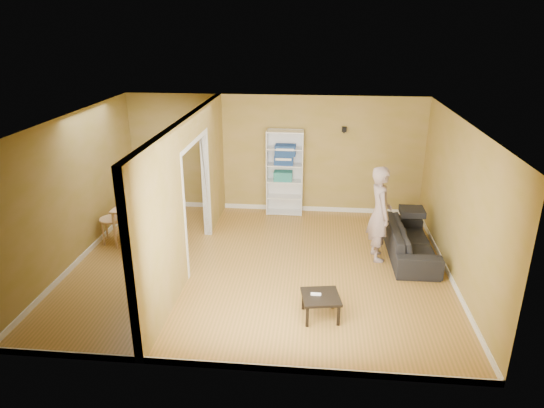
{
  "coord_description": "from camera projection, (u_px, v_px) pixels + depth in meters",
  "views": [
    {
      "loc": [
        0.96,
        -7.58,
        4.07
      ],
      "look_at": [
        0.2,
        0.2,
        1.1
      ],
      "focal_mm": 32.0,
      "sensor_mm": 36.0,
      "label": 1
    }
  ],
  "objects": [
    {
      "name": "room_shell",
      "position": [
        259.0,
        197.0,
        8.12
      ],
      "size": [
        6.5,
        6.5,
        6.5
      ],
      "color": "#B07C3A",
      "rests_on": "ground"
    },
    {
      "name": "partition",
      "position": [
        189.0,
        194.0,
        8.23
      ],
      "size": [
        0.22,
        5.5,
        2.6
      ],
      "primitive_type": null,
      "color": "tan",
      "rests_on": "ground"
    },
    {
      "name": "wall_speaker",
      "position": [
        344.0,
        129.0,
        10.28
      ],
      "size": [
        0.1,
        0.1,
        0.1
      ],
      "primitive_type": "cube",
      "color": "black",
      "rests_on": "room_shell"
    },
    {
      "name": "sofa",
      "position": [
        411.0,
        237.0,
        8.83
      ],
      "size": [
        2.0,
        0.87,
        0.76
      ],
      "primitive_type": "imported",
      "rotation": [
        0.0,
        0.0,
        1.58
      ],
      "color": "black",
      "rests_on": "ground"
    },
    {
      "name": "person",
      "position": [
        380.0,
        206.0,
        8.52
      ],
      "size": [
        0.82,
        0.68,
        2.04
      ],
      "primitive_type": "imported",
      "rotation": [
        0.0,
        0.0,
        1.72
      ],
      "color": "slate",
      "rests_on": "ground"
    },
    {
      "name": "bookshelf",
      "position": [
        285.0,
        172.0,
        10.65
      ],
      "size": [
        0.79,
        0.35,
        1.88
      ],
      "color": "white",
      "rests_on": "ground"
    },
    {
      "name": "paper_box_teal",
      "position": [
        283.0,
        176.0,
        10.63
      ],
      "size": [
        0.4,
        0.26,
        0.21
      ],
      "primitive_type": "cube",
      "color": "#1B6757",
      "rests_on": "bookshelf"
    },
    {
      "name": "paper_box_navy_b",
      "position": [
        284.0,
        160.0,
        10.5
      ],
      "size": [
        0.4,
        0.26,
        0.21
      ],
      "primitive_type": "cube",
      "color": "#161253",
      "rests_on": "bookshelf"
    },
    {
      "name": "paper_box_navy_c",
      "position": [
        285.0,
        149.0,
        10.41
      ],
      "size": [
        0.44,
        0.29,
        0.23
      ],
      "primitive_type": "cube",
      "color": "#121359",
      "rests_on": "bookshelf"
    },
    {
      "name": "coffee_table",
      "position": [
        321.0,
        299.0,
        7.0
      ],
      "size": [
        0.53,
        0.53,
        0.36
      ],
      "rotation": [
        0.0,
        0.0,
        0.17
      ],
      "color": "black",
      "rests_on": "ground"
    },
    {
      "name": "game_controller",
      "position": [
        316.0,
        294.0,
        6.99
      ],
      "size": [
        0.15,
        0.04,
        0.03
      ],
      "primitive_type": "cube",
      "color": "white",
      "rests_on": "coffee_table"
    },
    {
      "name": "dining_table",
      "position": [
        149.0,
        210.0,
        9.25
      ],
      "size": [
        1.22,
        0.81,
        0.76
      ],
      "rotation": [
        0.0,
        0.0,
        -0.04
      ],
      "color": "#CEBE8B",
      "rests_on": "ground"
    },
    {
      "name": "chair_left",
      "position": [
        112.0,
        218.0,
        9.34
      ],
      "size": [
        0.55,
        0.55,
        1.01
      ],
      "primitive_type": null,
      "rotation": [
        0.0,
        0.0,
        -1.36
      ],
      "color": "tan",
      "rests_on": "ground"
    },
    {
      "name": "chair_near",
      "position": [
        142.0,
        229.0,
        8.82
      ],
      "size": [
        0.5,
        0.5,
        1.02
      ],
      "primitive_type": null,
      "rotation": [
        0.0,
        0.0,
        0.06
      ],
      "color": "beige",
      "rests_on": "ground"
    },
    {
      "name": "chair_far",
      "position": [
        164.0,
        205.0,
        9.91
      ],
      "size": [
        0.51,
        0.51,
        1.05
      ],
      "primitive_type": null,
      "rotation": [
        0.0,
        0.0,
        3.07
      ],
      "color": "#D5B88B",
      "rests_on": "ground"
    }
  ]
}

